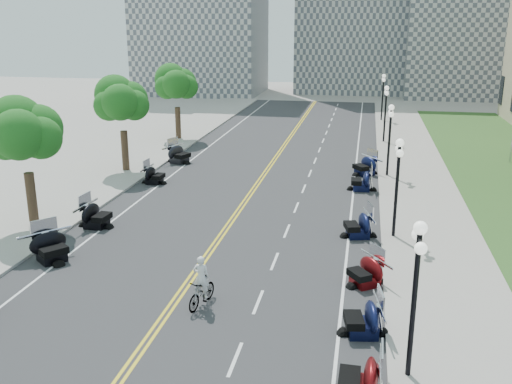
# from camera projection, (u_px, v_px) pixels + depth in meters

# --- Properties ---
(ground) EXTENTS (160.00, 160.00, 0.00)m
(ground) POSITION_uv_depth(u_px,v_px,m) (207.00, 256.00, 26.51)
(ground) COLOR gray
(road) EXTENTS (16.00, 90.00, 0.01)m
(road) POSITION_uv_depth(u_px,v_px,m) (250.00, 195.00, 35.91)
(road) COLOR #333335
(road) RESTS_ON ground
(centerline_yellow_a) EXTENTS (0.12, 90.00, 0.00)m
(centerline_yellow_a) POSITION_uv_depth(u_px,v_px,m) (248.00, 195.00, 35.93)
(centerline_yellow_a) COLOR yellow
(centerline_yellow_a) RESTS_ON road
(centerline_yellow_b) EXTENTS (0.12, 90.00, 0.00)m
(centerline_yellow_b) POSITION_uv_depth(u_px,v_px,m) (252.00, 195.00, 35.89)
(centerline_yellow_b) COLOR yellow
(centerline_yellow_b) RESTS_ON road
(edge_line_north) EXTENTS (0.12, 90.00, 0.00)m
(edge_line_north) POSITION_uv_depth(u_px,v_px,m) (352.00, 200.00, 34.74)
(edge_line_north) COLOR white
(edge_line_north) RESTS_ON road
(edge_line_south) EXTENTS (0.12, 90.00, 0.00)m
(edge_line_south) POSITION_uv_depth(u_px,v_px,m) (154.00, 189.00, 37.08)
(edge_line_south) COLOR white
(edge_line_south) RESTS_ON road
(lane_dash_4) EXTENTS (0.12, 2.00, 0.00)m
(lane_dash_4) POSITION_uv_depth(u_px,v_px,m) (235.00, 359.00, 18.40)
(lane_dash_4) COLOR white
(lane_dash_4) RESTS_ON road
(lane_dash_5) EXTENTS (0.12, 2.00, 0.00)m
(lane_dash_5) POSITION_uv_depth(u_px,v_px,m) (258.00, 302.00, 22.16)
(lane_dash_5) COLOR white
(lane_dash_5) RESTS_ON road
(lane_dash_6) EXTENTS (0.12, 2.00, 0.00)m
(lane_dash_6) POSITION_uv_depth(u_px,v_px,m) (275.00, 261.00, 25.92)
(lane_dash_6) COLOR white
(lane_dash_6) RESTS_ON road
(lane_dash_7) EXTENTS (0.12, 2.00, 0.00)m
(lane_dash_7) POSITION_uv_depth(u_px,v_px,m) (287.00, 231.00, 29.68)
(lane_dash_7) COLOR white
(lane_dash_7) RESTS_ON road
(lane_dash_8) EXTENTS (0.12, 2.00, 0.00)m
(lane_dash_8) POSITION_uv_depth(u_px,v_px,m) (296.00, 207.00, 33.45)
(lane_dash_8) COLOR white
(lane_dash_8) RESTS_ON road
(lane_dash_9) EXTENTS (0.12, 2.00, 0.00)m
(lane_dash_9) POSITION_uv_depth(u_px,v_px,m) (304.00, 189.00, 37.21)
(lane_dash_9) COLOR white
(lane_dash_9) RESTS_ON road
(lane_dash_10) EXTENTS (0.12, 2.00, 0.00)m
(lane_dash_10) POSITION_uv_depth(u_px,v_px,m) (310.00, 173.00, 40.97)
(lane_dash_10) COLOR white
(lane_dash_10) RESTS_ON road
(lane_dash_11) EXTENTS (0.12, 2.00, 0.00)m
(lane_dash_11) POSITION_uv_depth(u_px,v_px,m) (315.00, 161.00, 44.73)
(lane_dash_11) COLOR white
(lane_dash_11) RESTS_ON road
(lane_dash_12) EXTENTS (0.12, 2.00, 0.00)m
(lane_dash_12) POSITION_uv_depth(u_px,v_px,m) (319.00, 150.00, 48.50)
(lane_dash_12) COLOR white
(lane_dash_12) RESTS_ON road
(lane_dash_13) EXTENTS (0.12, 2.00, 0.00)m
(lane_dash_13) POSITION_uv_depth(u_px,v_px,m) (323.00, 141.00, 52.26)
(lane_dash_13) COLOR white
(lane_dash_13) RESTS_ON road
(lane_dash_14) EXTENTS (0.12, 2.00, 0.00)m
(lane_dash_14) POSITION_uv_depth(u_px,v_px,m) (326.00, 133.00, 56.02)
(lane_dash_14) COLOR white
(lane_dash_14) RESTS_ON road
(lane_dash_15) EXTENTS (0.12, 2.00, 0.00)m
(lane_dash_15) POSITION_uv_depth(u_px,v_px,m) (329.00, 126.00, 59.78)
(lane_dash_15) COLOR white
(lane_dash_15) RESTS_ON road
(lane_dash_16) EXTENTS (0.12, 2.00, 0.00)m
(lane_dash_16) POSITION_uv_depth(u_px,v_px,m) (332.00, 120.00, 63.55)
(lane_dash_16) COLOR white
(lane_dash_16) RESTS_ON road
(lane_dash_17) EXTENTS (0.12, 2.00, 0.00)m
(lane_dash_17) POSITION_uv_depth(u_px,v_px,m) (334.00, 114.00, 67.31)
(lane_dash_17) COLOR white
(lane_dash_17) RESTS_ON road
(lane_dash_18) EXTENTS (0.12, 2.00, 0.00)m
(lane_dash_18) POSITION_uv_depth(u_px,v_px,m) (336.00, 109.00, 71.07)
(lane_dash_18) COLOR white
(lane_dash_18) RESTS_ON road
(lane_dash_19) EXTENTS (0.12, 2.00, 0.00)m
(lane_dash_19) POSITION_uv_depth(u_px,v_px,m) (338.00, 105.00, 74.83)
(lane_dash_19) COLOR white
(lane_dash_19) RESTS_ON road
(sidewalk_north) EXTENTS (5.00, 90.00, 0.15)m
(sidewalk_north) POSITION_uv_depth(u_px,v_px,m) (422.00, 203.00, 33.98)
(sidewalk_north) COLOR #9E9991
(sidewalk_north) RESTS_ON ground
(sidewalk_south) EXTENTS (5.00, 90.00, 0.15)m
(sidewalk_south) POSITION_uv_depth(u_px,v_px,m) (95.00, 185.00, 37.80)
(sidewalk_south) COLOR #9E9991
(sidewalk_south) RESTS_ON ground
(distant_block_a) EXTENTS (18.00, 14.00, 26.00)m
(distant_block_a) POSITION_uv_depth(u_px,v_px,m) (201.00, 4.00, 84.38)
(distant_block_a) COLOR gray
(distant_block_a) RESTS_ON ground
(distant_block_c) EXTENTS (20.00, 14.00, 22.00)m
(distant_block_c) POSITION_uv_depth(u_px,v_px,m) (480.00, 18.00, 80.49)
(distant_block_c) COLOR gray
(distant_block_c) RESTS_ON ground
(street_lamp_1) EXTENTS (0.50, 1.20, 4.90)m
(street_lamp_1) POSITION_uv_depth(u_px,v_px,m) (414.00, 302.00, 16.67)
(street_lamp_1) COLOR black
(street_lamp_1) RESTS_ON sidewalk_north
(street_lamp_2) EXTENTS (0.50, 1.20, 4.90)m
(street_lamp_2) POSITION_uv_depth(u_px,v_px,m) (397.00, 189.00, 27.96)
(street_lamp_2) COLOR black
(street_lamp_2) RESTS_ON sidewalk_north
(street_lamp_3) EXTENTS (0.50, 1.20, 4.90)m
(street_lamp_3) POSITION_uv_depth(u_px,v_px,m) (389.00, 141.00, 39.25)
(street_lamp_3) COLOR black
(street_lamp_3) RESTS_ON sidewalk_north
(street_lamp_4) EXTENTS (0.50, 1.20, 4.90)m
(street_lamp_4) POSITION_uv_depth(u_px,v_px,m) (385.00, 114.00, 50.53)
(street_lamp_4) COLOR black
(street_lamp_4) RESTS_ON sidewalk_north
(street_lamp_5) EXTENTS (0.50, 1.20, 4.90)m
(street_lamp_5) POSITION_uv_depth(u_px,v_px,m) (383.00, 97.00, 61.82)
(street_lamp_5) COLOR black
(street_lamp_5) RESTS_ON sidewalk_north
(tree_2) EXTENTS (4.80, 4.80, 9.20)m
(tree_2) POSITION_uv_depth(u_px,v_px,m) (25.00, 139.00, 28.85)
(tree_2) COLOR #235619
(tree_2) RESTS_ON sidewalk_south
(tree_3) EXTENTS (4.80, 4.80, 9.20)m
(tree_3) POSITION_uv_depth(u_px,v_px,m) (122.00, 106.00, 40.14)
(tree_3) COLOR #235619
(tree_3) RESTS_ON sidewalk_south
(tree_4) EXTENTS (4.80, 4.80, 9.20)m
(tree_4) POSITION_uv_depth(u_px,v_px,m) (177.00, 88.00, 51.42)
(tree_4) COLOR #235619
(tree_4) RESTS_ON sidewalk_south
(motorcycle_n_3) EXTENTS (1.98, 1.98, 1.36)m
(motorcycle_n_3) POSITION_uv_depth(u_px,v_px,m) (361.00, 376.00, 16.38)
(motorcycle_n_3) COLOR #590A0C
(motorcycle_n_3) RESTS_ON road
(motorcycle_n_4) EXTENTS (2.27, 2.27, 1.37)m
(motorcycle_n_4) POSITION_uv_depth(u_px,v_px,m) (363.00, 317.00, 19.67)
(motorcycle_n_4) COLOR black
(motorcycle_n_4) RESTS_ON road
(motorcycle_n_5) EXTENTS (2.66, 2.66, 1.34)m
(motorcycle_n_5) POSITION_uv_depth(u_px,v_px,m) (365.00, 270.00, 23.41)
(motorcycle_n_5) COLOR #590A0C
(motorcycle_n_5) RESTS_ON road
(motorcycle_n_6) EXTENTS (2.47, 2.47, 1.41)m
(motorcycle_n_6) POSITION_uv_depth(u_px,v_px,m) (358.00, 224.00, 28.69)
(motorcycle_n_6) COLOR black
(motorcycle_n_6) RESTS_ON road
(motorcycle_n_8) EXTENTS (2.15, 2.15, 1.44)m
(motorcycle_n_8) POSITION_uv_depth(u_px,v_px,m) (362.00, 179.00, 36.70)
(motorcycle_n_8) COLOR black
(motorcycle_n_8) RESTS_ON road
(motorcycle_n_9) EXTENTS (2.97, 2.97, 1.49)m
(motorcycle_n_9) POSITION_uv_depth(u_px,v_px,m) (365.00, 165.00, 40.39)
(motorcycle_n_9) COLOR black
(motorcycle_n_9) RESTS_ON road
(motorcycle_s_5) EXTENTS (3.03, 3.03, 1.51)m
(motorcycle_s_5) POSITION_uv_depth(u_px,v_px,m) (51.00, 246.00, 25.76)
(motorcycle_s_5) COLOR black
(motorcycle_s_5) RESTS_ON road
(motorcycle_s_6) EXTENTS (2.22, 2.22, 1.46)m
(motorcycle_s_6) POSITION_uv_depth(u_px,v_px,m) (96.00, 214.00, 30.06)
(motorcycle_s_6) COLOR black
(motorcycle_s_6) RESTS_ON road
(motorcycle_s_8) EXTENTS (1.96, 1.96, 1.31)m
(motorcycle_s_8) POSITION_uv_depth(u_px,v_px,m) (154.00, 174.00, 38.22)
(motorcycle_s_8) COLOR black
(motorcycle_s_8) RESTS_ON road
(motorcycle_s_9) EXTENTS (2.86, 2.86, 1.54)m
(motorcycle_s_9) POSITION_uv_depth(u_px,v_px,m) (179.00, 153.00, 43.84)
(motorcycle_s_9) COLOR black
(motorcycle_s_9) RESTS_ON road
(bicycle) EXTENTS (0.98, 1.97, 1.14)m
(bicycle) POSITION_uv_depth(u_px,v_px,m) (202.00, 292.00, 21.70)
(bicycle) COLOR #A51414
(bicycle) RESTS_ON road
(cyclist_rider) EXTENTS (0.62, 0.41, 1.71)m
(cyclist_rider) POSITION_uv_depth(u_px,v_px,m) (201.00, 258.00, 21.30)
(cyclist_rider) COLOR silver
(cyclist_rider) RESTS_ON bicycle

